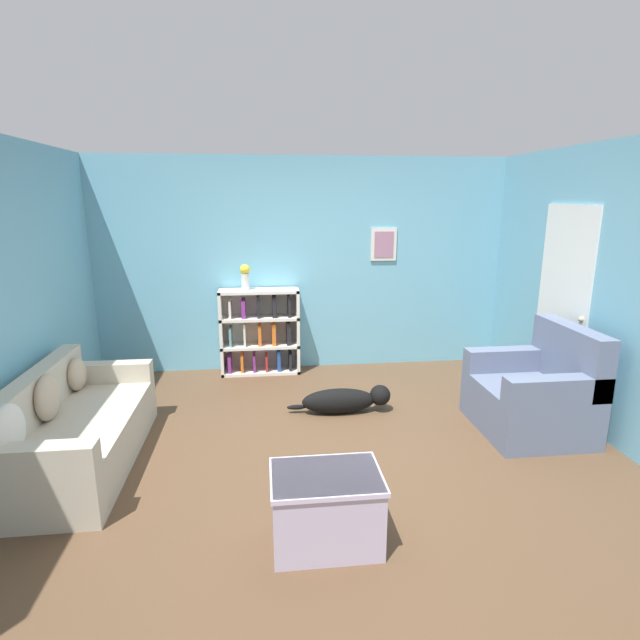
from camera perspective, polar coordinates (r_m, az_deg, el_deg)
ground_plane at (r=4.46m, az=0.61°, el=-14.48°), size 14.00×14.00×0.00m
wall_back at (r=6.22m, az=-1.94°, el=6.29°), size 5.60×0.13×2.60m
wall_right at (r=5.02m, az=30.89°, el=2.45°), size 0.16×5.00×2.60m
couch at (r=4.55m, az=-26.48°, el=-11.30°), size 0.82×1.80×0.79m
bookshelf at (r=6.15m, az=-6.80°, el=-1.39°), size 0.96×0.31×1.04m
recliner_chair at (r=5.06m, az=23.39°, el=-7.77°), size 0.89×1.00×0.99m
coffee_table at (r=3.30m, az=0.69°, el=-20.54°), size 0.68×0.49×0.47m
dog at (r=5.08m, az=2.94°, el=-9.12°), size 1.05×0.23×0.27m
vase at (r=5.99m, az=-8.56°, el=5.05°), size 0.12×0.12×0.30m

